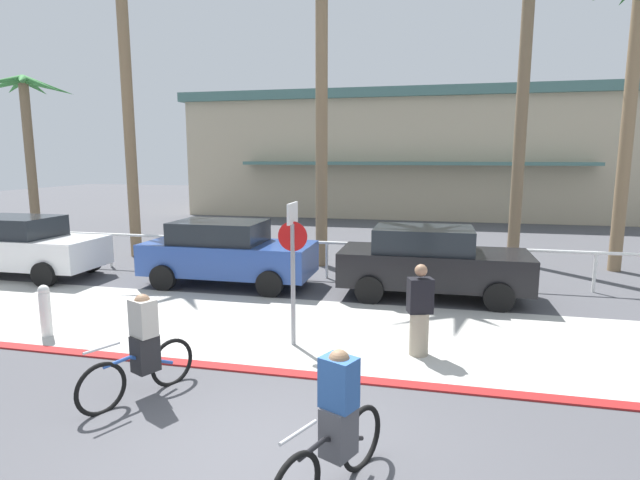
{
  "coord_description": "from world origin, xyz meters",
  "views": [
    {
      "loc": [
        1.72,
        -4.92,
        3.34
      ],
      "look_at": [
        -0.76,
        6.0,
        1.49
      ],
      "focal_mm": 28.4,
      "sensor_mm": 36.0,
      "label": 1
    }
  ],
  "objects_px": {
    "stop_sign_bike_lane": "(293,254)",
    "pedestrian_1": "(420,314)",
    "palm_tree_1": "(124,42)",
    "car_white_0": "(22,246)",
    "palm_tree_2": "(321,24)",
    "car_black_2": "(431,262)",
    "bollard_1": "(45,310)",
    "palm_tree_0": "(28,116)",
    "car_blue_1": "(227,252)",
    "palm_tree_4": "(637,49)",
    "palm_tree_3": "(525,42)",
    "cyclist_blue_0": "(142,349)",
    "cyclist_black_1": "(336,425)"
  },
  "relations": [
    {
      "from": "palm_tree_1",
      "to": "car_black_2",
      "type": "xyz_separation_m",
      "value": [
        9.79,
        -3.0,
        -6.09
      ]
    },
    {
      "from": "car_black_2",
      "to": "cyclist_blue_0",
      "type": "height_order",
      "value": "car_black_2"
    },
    {
      "from": "palm_tree_2",
      "to": "car_black_2",
      "type": "relative_size",
      "value": 2.2
    },
    {
      "from": "palm_tree_0",
      "to": "palm_tree_3",
      "type": "xyz_separation_m",
      "value": [
        18.14,
        -0.5,
        1.79
      ]
    },
    {
      "from": "stop_sign_bike_lane",
      "to": "palm_tree_3",
      "type": "bearing_deg",
      "value": 60.28
    },
    {
      "from": "car_blue_1",
      "to": "car_black_2",
      "type": "distance_m",
      "value": 5.21
    },
    {
      "from": "palm_tree_0",
      "to": "car_blue_1",
      "type": "relative_size",
      "value": 1.47
    },
    {
      "from": "palm_tree_0",
      "to": "palm_tree_1",
      "type": "height_order",
      "value": "palm_tree_1"
    },
    {
      "from": "palm_tree_0",
      "to": "car_black_2",
      "type": "height_order",
      "value": "palm_tree_0"
    },
    {
      "from": "palm_tree_0",
      "to": "car_black_2",
      "type": "xyz_separation_m",
      "value": [
        15.64,
        -5.17,
        -4.04
      ]
    },
    {
      "from": "pedestrian_1",
      "to": "stop_sign_bike_lane",
      "type": "bearing_deg",
      "value": -179.39
    },
    {
      "from": "stop_sign_bike_lane",
      "to": "palm_tree_1",
      "type": "xyz_separation_m",
      "value": [
        -7.46,
        6.79,
        5.28
      ]
    },
    {
      "from": "palm_tree_1",
      "to": "cyclist_black_1",
      "type": "height_order",
      "value": "palm_tree_1"
    },
    {
      "from": "palm_tree_2",
      "to": "car_blue_1",
      "type": "height_order",
      "value": "palm_tree_2"
    },
    {
      "from": "cyclist_blue_0",
      "to": "cyclist_black_1",
      "type": "xyz_separation_m",
      "value": [
        3.03,
        -1.4,
        0.0
      ]
    },
    {
      "from": "palm_tree_2",
      "to": "cyclist_black_1",
      "type": "bearing_deg",
      "value": -76.53
    },
    {
      "from": "palm_tree_1",
      "to": "palm_tree_0",
      "type": "bearing_deg",
      "value": 159.64
    },
    {
      "from": "car_white_0",
      "to": "palm_tree_4",
      "type": "bearing_deg",
      "value": 15.08
    },
    {
      "from": "palm_tree_2",
      "to": "car_black_2",
      "type": "height_order",
      "value": "palm_tree_2"
    },
    {
      "from": "car_black_2",
      "to": "pedestrian_1",
      "type": "relative_size",
      "value": 2.77
    },
    {
      "from": "bollard_1",
      "to": "cyclist_blue_0",
      "type": "distance_m",
      "value": 3.54
    },
    {
      "from": "bollard_1",
      "to": "palm_tree_0",
      "type": "xyz_separation_m",
      "value": [
        -8.68,
        9.56,
        4.39
      ]
    },
    {
      "from": "palm_tree_3",
      "to": "palm_tree_4",
      "type": "relative_size",
      "value": 1.09
    },
    {
      "from": "bollard_1",
      "to": "palm_tree_2",
      "type": "xyz_separation_m",
      "value": [
        3.61,
        7.34,
        6.61
      ]
    },
    {
      "from": "car_white_0",
      "to": "palm_tree_3",
      "type": "bearing_deg",
      "value": 20.15
    },
    {
      "from": "palm_tree_1",
      "to": "car_white_0",
      "type": "height_order",
      "value": "palm_tree_1"
    },
    {
      "from": "palm_tree_4",
      "to": "palm_tree_1",
      "type": "bearing_deg",
      "value": -175.85
    },
    {
      "from": "palm_tree_4",
      "to": "car_blue_1",
      "type": "bearing_deg",
      "value": -158.81
    },
    {
      "from": "palm_tree_0",
      "to": "palm_tree_3",
      "type": "height_order",
      "value": "palm_tree_3"
    },
    {
      "from": "palm_tree_2",
      "to": "car_white_0",
      "type": "height_order",
      "value": "palm_tree_2"
    },
    {
      "from": "palm_tree_0",
      "to": "cyclist_blue_0",
      "type": "distance_m",
      "value": 16.83
    },
    {
      "from": "car_black_2",
      "to": "cyclist_black_1",
      "type": "height_order",
      "value": "car_black_2"
    },
    {
      "from": "stop_sign_bike_lane",
      "to": "palm_tree_3",
      "type": "relative_size",
      "value": 0.28
    },
    {
      "from": "car_black_2",
      "to": "pedestrian_1",
      "type": "distance_m",
      "value": 3.77
    },
    {
      "from": "palm_tree_2",
      "to": "palm_tree_4",
      "type": "bearing_deg",
      "value": 7.56
    },
    {
      "from": "palm_tree_3",
      "to": "cyclist_blue_0",
      "type": "distance_m",
      "value": 13.88
    },
    {
      "from": "palm_tree_2",
      "to": "stop_sign_bike_lane",
      "type": "bearing_deg",
      "value": -81.46
    },
    {
      "from": "palm_tree_3",
      "to": "car_black_2",
      "type": "xyz_separation_m",
      "value": [
        -2.49,
        -4.67,
        -5.83
      ]
    },
    {
      "from": "bollard_1",
      "to": "palm_tree_2",
      "type": "distance_m",
      "value": 10.52
    },
    {
      "from": "palm_tree_3",
      "to": "pedestrian_1",
      "type": "bearing_deg",
      "value": -107.35
    },
    {
      "from": "bollard_1",
      "to": "palm_tree_1",
      "type": "distance_m",
      "value": 10.2
    },
    {
      "from": "car_blue_1",
      "to": "palm_tree_4",
      "type": "bearing_deg",
      "value": 21.19
    },
    {
      "from": "car_white_0",
      "to": "pedestrian_1",
      "type": "relative_size",
      "value": 2.77
    },
    {
      "from": "stop_sign_bike_lane",
      "to": "pedestrian_1",
      "type": "distance_m",
      "value": 2.39
    },
    {
      "from": "palm_tree_0",
      "to": "palm_tree_2",
      "type": "xyz_separation_m",
      "value": [
        12.29,
        -2.23,
        2.22
      ]
    },
    {
      "from": "palm_tree_1",
      "to": "car_blue_1",
      "type": "height_order",
      "value": "palm_tree_1"
    },
    {
      "from": "palm_tree_1",
      "to": "car_white_0",
      "type": "relative_size",
      "value": 2.18
    },
    {
      "from": "palm_tree_1",
      "to": "cyclist_blue_0",
      "type": "height_order",
      "value": "palm_tree_1"
    },
    {
      "from": "car_white_0",
      "to": "car_blue_1",
      "type": "distance_m",
      "value": 6.0
    },
    {
      "from": "palm_tree_4",
      "to": "cyclist_blue_0",
      "type": "bearing_deg",
      "value": -132.04
    }
  ]
}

